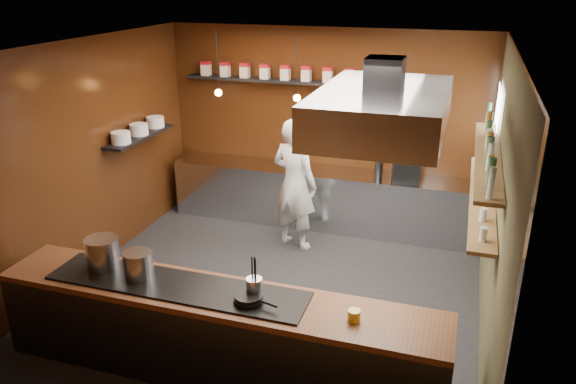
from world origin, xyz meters
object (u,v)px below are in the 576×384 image
at_px(extractor_hood, 382,109).
at_px(chef, 294,184).
at_px(stockpot_large, 103,253).
at_px(stockpot_small, 138,264).
at_px(espresso_machine, 406,168).

height_order(extractor_hood, chef, extractor_hood).
bearing_deg(chef, stockpot_large, 85.61).
height_order(stockpot_small, chef, chef).
bearing_deg(espresso_machine, chef, -161.55).
relative_size(stockpot_large, stockpot_small, 1.16).
xyz_separation_m(stockpot_small, espresso_machine, (2.15, 3.70, 0.02)).
height_order(stockpot_large, chef, chef).
xyz_separation_m(stockpot_large, espresso_machine, (2.59, 3.65, -0.01)).
bearing_deg(extractor_hood, espresso_machine, 89.26).
xyz_separation_m(extractor_hood, stockpot_large, (-2.55, -1.13, -1.40)).
distance_m(stockpot_small, chef, 3.00).
bearing_deg(stockpot_small, stockpot_large, 173.52).
xyz_separation_m(extractor_hood, espresso_machine, (0.03, 2.52, -1.42)).
height_order(stockpot_large, stockpot_small, stockpot_large).
bearing_deg(stockpot_small, extractor_hood, 29.07).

